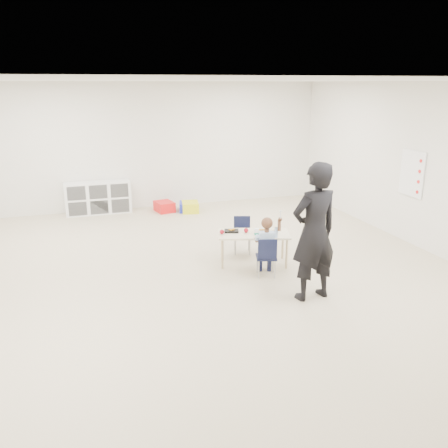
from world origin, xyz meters
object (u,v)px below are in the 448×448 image
object	(u,v)px
chair_near	(266,256)
adult	(314,232)
cubby_shelf	(98,198)
child	(267,245)
table	(253,248)

from	to	relation	value
chair_near	adult	world-z (taller)	adult
chair_near	cubby_shelf	size ratio (longest dim) A/B	0.44
child	cubby_shelf	bearing A→B (deg)	132.66
adult	table	bearing A→B (deg)	-87.33
table	adult	xyz separation A→B (m)	(0.29, -1.40, 0.66)
chair_near	adult	size ratio (longest dim) A/B	0.33
table	chair_near	size ratio (longest dim) A/B	2.00
table	child	bearing A→B (deg)	-73.23
table	chair_near	bearing A→B (deg)	-73.23
child	adult	xyz separation A→B (m)	(0.29, -0.88, 0.44)
adult	cubby_shelf	bearing A→B (deg)	-74.11
child	adult	distance (m)	1.02
child	table	bearing A→B (deg)	106.77
chair_near	child	world-z (taller)	child
table	child	distance (m)	0.57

